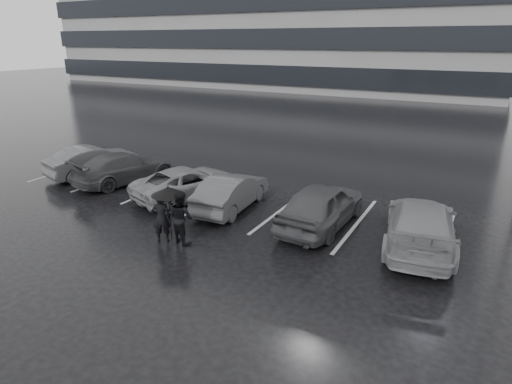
{
  "coord_description": "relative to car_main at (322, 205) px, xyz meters",
  "views": [
    {
      "loc": [
        6.82,
        -10.76,
        5.9
      ],
      "look_at": [
        0.34,
        1.0,
        1.1
      ],
      "focal_mm": 30.0,
      "sensor_mm": 36.0,
      "label": 1
    }
  ],
  "objects": [
    {
      "name": "car_east",
      "position": [
        3.11,
        0.05,
        -0.04
      ],
      "size": [
        2.69,
        5.1,
        1.41
      ],
      "primitive_type": "imported",
      "rotation": [
        0.0,
        0.0,
        3.29
      ],
      "color": "#555558",
      "rests_on": "ground"
    },
    {
      "name": "car_west_c",
      "position": [
        -9.19,
        0.32,
        -0.09
      ],
      "size": [
        2.83,
        4.78,
        1.3
      ],
      "primitive_type": "imported",
      "rotation": [
        0.0,
        0.0,
        2.9
      ],
      "color": "black",
      "rests_on": "ground"
    },
    {
      "name": "ground",
      "position": [
        -2.38,
        -1.8,
        -0.74
      ],
      "size": [
        160.0,
        160.0,
        0.0
      ],
      "primitive_type": "plane",
      "color": "black",
      "rests_on": "ground"
    },
    {
      "name": "car_west_a",
      "position": [
        -3.47,
        -0.09,
        -0.1
      ],
      "size": [
        1.7,
        4.01,
        1.29
      ],
      "primitive_type": "imported",
      "rotation": [
        0.0,
        0.0,
        3.23
      ],
      "color": "#2B2B2D",
      "rests_on": "ground"
    },
    {
      "name": "pedestrian_left",
      "position": [
        -3.86,
        -3.48,
        0.03
      ],
      "size": [
        0.68,
        0.62,
        1.56
      ],
      "primitive_type": "imported",
      "rotation": [
        0.0,
        0.0,
        3.72
      ],
      "color": "black",
      "rests_on": "ground"
    },
    {
      "name": "car_west_b",
      "position": [
        -5.54,
        0.02,
        -0.13
      ],
      "size": [
        3.35,
        4.87,
        1.24
      ],
      "primitive_type": "imported",
      "rotation": [
        0.0,
        0.0,
        2.82
      ],
      "color": "#555558",
      "rests_on": "ground"
    },
    {
      "name": "car_west_d",
      "position": [
        -11.16,
        0.35,
        -0.07
      ],
      "size": [
        2.46,
        4.35,
        1.36
      ],
      "primitive_type": "imported",
      "rotation": [
        0.0,
        0.0,
        2.88
      ],
      "color": "#2B2B2D",
      "rests_on": "ground"
    },
    {
      "name": "pedestrian_right",
      "position": [
        -3.31,
        -3.22,
        0.08
      ],
      "size": [
        0.93,
        0.8,
        1.64
      ],
      "primitive_type": "imported",
      "rotation": [
        0.0,
        0.0,
        2.88
      ],
      "color": "black",
      "rests_on": "ground"
    },
    {
      "name": "umbrella",
      "position": [
        -3.73,
        -3.22,
        0.85
      ],
      "size": [
        1.03,
        1.03,
        1.75
      ],
      "color": "black",
      "rests_on": "ground"
    },
    {
      "name": "car_main",
      "position": [
        0.0,
        0.0,
        0.0
      ],
      "size": [
        1.93,
        4.43,
        1.49
      ],
      "primitive_type": "imported",
      "rotation": [
        0.0,
        0.0,
        3.1
      ],
      "color": "black",
      "rests_on": "ground"
    },
    {
      "name": "stall_stripes",
      "position": [
        -3.18,
        0.7,
        -0.74
      ],
      "size": [
        19.72,
        5.0,
        0.0
      ],
      "color": "#9E9EA0",
      "rests_on": "ground"
    }
  ]
}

